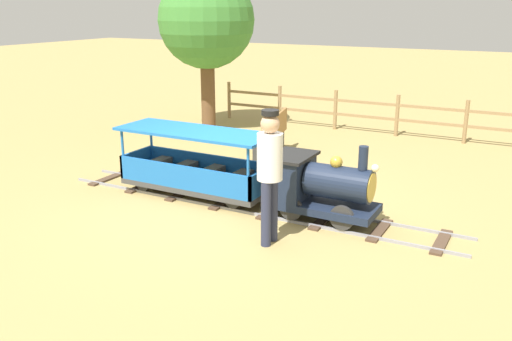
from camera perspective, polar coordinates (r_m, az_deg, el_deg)
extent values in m
plane|color=#A38C51|center=(7.90, -1.85, -3.53)|extent=(60.00, 60.00, 0.00)
cube|color=gray|center=(8.03, 0.20, -3.02)|extent=(0.03, 6.05, 0.04)
cube|color=gray|center=(7.60, -1.71, -4.23)|extent=(0.03, 6.05, 0.04)
cube|color=#4C3828|center=(9.32, -15.11, -0.81)|extent=(0.77, 0.14, 0.03)
cube|color=#4C3828|center=(8.84, -11.52, -1.53)|extent=(0.77, 0.14, 0.03)
cube|color=#4C3828|center=(8.39, -7.53, -2.32)|extent=(0.77, 0.14, 0.03)
cube|color=#4C3828|center=(7.99, -3.10, -3.19)|extent=(0.77, 0.14, 0.03)
cube|color=#4C3828|center=(7.65, 1.76, -4.11)|extent=(0.77, 0.14, 0.03)
cube|color=#4C3828|center=(7.37, 7.04, -5.08)|extent=(0.77, 0.14, 0.03)
cube|color=#4C3828|center=(7.15, 12.71, -6.07)|extent=(0.77, 0.14, 0.03)
cube|color=#4C3828|center=(7.02, 18.69, -7.05)|extent=(0.77, 0.14, 0.03)
cube|color=#192338|center=(7.30, 7.03, -3.65)|extent=(0.65, 1.40, 0.10)
cylinder|color=#192338|center=(7.12, 8.63, -1.27)|extent=(0.44, 0.85, 0.44)
cylinder|color=#B7932D|center=(7.00, 11.90, -1.77)|extent=(0.37, 0.02, 0.37)
cylinder|color=#192338|center=(6.93, 11.07, 1.29)|extent=(0.12, 0.12, 0.30)
sphere|color=#B7932D|center=(7.06, 8.34, 0.87)|extent=(0.16, 0.16, 0.16)
cube|color=#192338|center=(7.37, 3.68, -0.69)|extent=(0.65, 0.45, 0.55)
cube|color=black|center=(7.28, 3.73, 1.52)|extent=(0.73, 0.53, 0.04)
sphere|color=#F2EAB2|center=(6.91, 12.26, 0.24)|extent=(0.10, 0.10, 0.10)
cylinder|color=#2D2D2D|center=(7.43, 10.30, -3.50)|extent=(0.05, 0.32, 0.32)
cylinder|color=#2D2D2D|center=(6.96, 8.91, -4.87)|extent=(0.05, 0.32, 0.32)
cylinder|color=#2D2D2D|center=(7.66, 5.32, -2.68)|extent=(0.05, 0.32, 0.32)
cylinder|color=#2D2D2D|center=(7.20, 3.65, -3.94)|extent=(0.05, 0.32, 0.32)
cube|color=#3F3F3F|center=(8.21, -6.24, -1.50)|extent=(0.73, 2.25, 0.08)
cube|color=blue|center=(8.42, -4.96, 0.54)|extent=(0.04, 2.25, 0.35)
cube|color=blue|center=(7.87, -7.71, -0.71)|extent=(0.04, 2.25, 0.35)
cube|color=blue|center=(7.60, 0.61, -1.21)|extent=(0.73, 0.04, 0.35)
cube|color=blue|center=(8.80, -12.24, 0.93)|extent=(0.73, 0.04, 0.35)
cylinder|color=blue|center=(7.84, 1.57, 0.88)|extent=(0.04, 0.04, 0.75)
cylinder|color=blue|center=(7.27, -0.82, -0.41)|extent=(0.04, 0.04, 0.75)
cylinder|color=blue|center=(8.98, -10.79, 2.66)|extent=(0.04, 0.04, 0.75)
cylinder|color=blue|center=(8.48, -13.63, 1.65)|extent=(0.04, 0.04, 0.75)
cube|color=blue|center=(7.99, -6.42, 4.02)|extent=(0.83, 2.35, 0.04)
cube|color=brown|center=(8.58, -10.31, 0.26)|extent=(0.57, 0.20, 0.24)
cube|color=brown|center=(8.30, -7.66, -0.19)|extent=(0.57, 0.20, 0.24)
cube|color=brown|center=(8.03, -4.84, -0.68)|extent=(0.57, 0.20, 0.24)
cube|color=brown|center=(7.78, -1.82, -1.19)|extent=(0.57, 0.20, 0.24)
cylinder|color=#262626|center=(8.04, -0.51, -1.95)|extent=(0.04, 0.24, 0.24)
cylinder|color=#262626|center=(7.60, -2.45, -3.10)|extent=(0.04, 0.24, 0.24)
cylinder|color=#262626|center=(8.87, -9.47, -0.37)|extent=(0.04, 0.24, 0.24)
cylinder|color=#262626|center=(8.47, -11.66, -1.31)|extent=(0.04, 0.24, 0.24)
cylinder|color=#282D47|center=(6.60, 1.76, -4.03)|extent=(0.12, 0.12, 0.80)
cylinder|color=#282D47|center=(6.45, 1.04, -4.54)|extent=(0.12, 0.12, 0.80)
cylinder|color=white|center=(6.31, 1.45, 1.44)|extent=(0.30, 0.30, 0.55)
sphere|color=tan|center=(6.22, 1.47, 4.86)|extent=(0.22, 0.22, 0.22)
cylinder|color=black|center=(6.19, 1.48, 6.04)|extent=(0.20, 0.20, 0.06)
cube|color=olive|center=(10.31, 1.38, 3.79)|extent=(1.36, 0.69, 0.06)
cube|color=olive|center=(10.22, 2.37, 4.82)|extent=(1.27, 0.34, 0.40)
cube|color=#333333|center=(9.82, 0.59, 1.87)|extent=(0.15, 0.33, 0.42)
cube|color=#333333|center=(10.89, 2.07, 3.37)|extent=(0.15, 0.33, 0.42)
cylinder|color=brown|center=(12.62, -5.00, 8.10)|extent=(0.32, 0.32, 1.68)
sphere|color=#3D7F33|center=(12.48, -5.19, 15.29)|extent=(2.12, 2.12, 2.12)
cylinder|color=#93754C|center=(13.89, -2.81, 7.33)|extent=(0.08, 0.08, 0.90)
cylinder|color=#93754C|center=(13.23, 2.47, 6.85)|extent=(0.08, 0.08, 0.90)
cylinder|color=#93754C|center=(12.69, 8.24, 6.26)|extent=(0.08, 0.08, 0.90)
cylinder|color=#93754C|center=(12.29, 14.44, 5.55)|extent=(0.08, 0.08, 0.90)
cylinder|color=#93754C|center=(12.04, 20.95, 4.74)|extent=(0.08, 0.08, 0.90)
cube|color=#93754C|center=(12.43, 11.35, 6.94)|extent=(0.04, 7.05, 0.06)
cube|color=#93754C|center=(12.49, 11.27, 5.51)|extent=(0.04, 7.05, 0.06)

